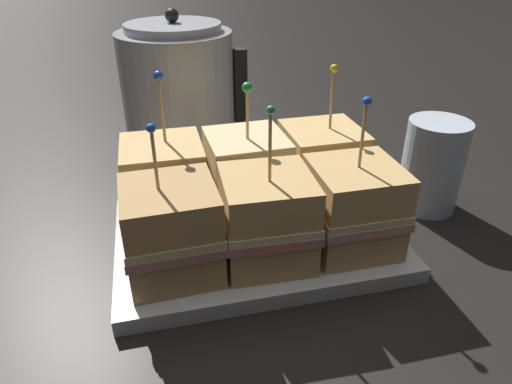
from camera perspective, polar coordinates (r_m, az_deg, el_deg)
ground_plane at (r=0.54m, az=0.00°, el=-6.50°), size 6.00×6.00×0.00m
serving_platter at (r=0.53m, az=0.00°, el=-5.72°), size 0.32×0.22×0.02m
sandwich_front_left at (r=0.45m, az=-10.48°, el=-4.75°), size 0.10×0.10×0.16m
sandwich_front_center at (r=0.46m, az=1.46°, el=-3.33°), size 0.10×0.10×0.17m
sandwich_front_right at (r=0.49m, az=12.05°, el=-1.87°), size 0.09×0.09×0.17m
sandwich_back_left at (r=0.53m, az=-11.32°, el=1.03°), size 0.09×0.10×0.18m
sandwich_back_center at (r=0.54m, az=-1.18°, el=2.16°), size 0.10×0.10×0.16m
sandwich_back_right at (r=0.57m, az=8.14°, el=3.18°), size 0.09×0.09×0.17m
kettle_steel at (r=0.74m, az=-9.60°, el=12.08°), size 0.19×0.17×0.23m
drinking_glass at (r=0.63m, az=21.15°, el=3.11°), size 0.08×0.08×0.12m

